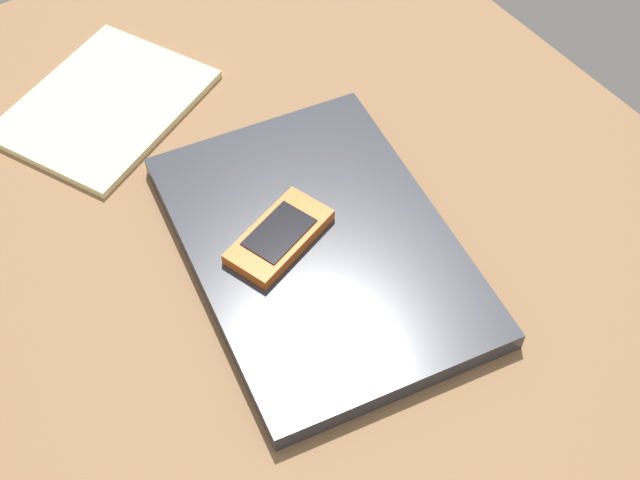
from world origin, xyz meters
TOP-DOWN VIEW (x-y plane):
  - desk_surface at (0.00, 0.00)cm, footprint 120.00×80.00cm
  - laptop_closed at (9.61, -2.95)cm, footprint 35.10×27.17cm
  - cell_phone_on_laptop at (11.61, 0.06)cm, footprint 7.78×10.89cm
  - notepad at (37.62, 4.58)cm, footprint 22.49×24.57cm

SIDE VIEW (x-z plane):
  - desk_surface at x=0.00cm, z-range 0.00..3.00cm
  - notepad at x=37.62cm, z-range 3.00..3.80cm
  - laptop_closed at x=9.61cm, z-range 3.00..4.91cm
  - cell_phone_on_laptop at x=11.61cm, z-range 4.88..6.15cm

